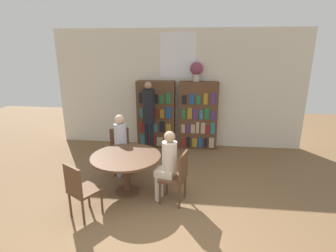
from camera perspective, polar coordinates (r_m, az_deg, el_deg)
name	(u,v)px	position (r m, az deg, el deg)	size (l,w,h in m)	color
wall_back	(178,89)	(6.85, 2.14, 8.05)	(6.40, 0.07, 3.00)	beige
bookshelf_left	(156,114)	(6.85, -2.60, 2.54)	(0.97, 0.34, 1.73)	brown
bookshelf_right	(198,116)	(6.77, 6.58, 2.27)	(0.97, 0.34, 1.73)	brown
flower_vase	(196,70)	(6.58, 6.22, 12.09)	(0.32, 0.32, 0.47)	#B7AD9E
reading_table	(126,162)	(4.73, -9.10, -7.65)	(1.23, 1.23, 0.72)	brown
chair_near_camera	(80,188)	(4.26, -18.62, -12.74)	(0.55, 0.55, 0.90)	brown
chair_left_side	(120,148)	(5.64, -10.32, -4.66)	(0.52, 0.52, 0.90)	brown
chair_far_side	(177,175)	(4.43, 2.05, -10.61)	(0.48, 0.48, 0.90)	brown
seated_reader_left	(121,141)	(5.40, -10.22, -3.28)	(0.36, 0.40, 1.26)	#B2B7C6
seated_reader_right	(167,162)	(4.39, -0.22, -7.88)	(0.39, 0.31, 1.26)	beige
librarian_standing	(149,110)	(6.33, -4.21, 3.43)	(0.30, 0.57, 1.77)	black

